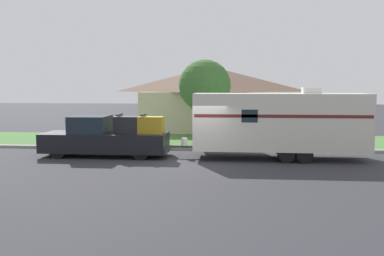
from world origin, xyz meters
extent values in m
plane|color=#2D2D33|center=(0.00, 0.00, 0.00)|extent=(120.00, 120.00, 0.00)
cube|color=#999993|center=(0.00, 3.75, 0.07)|extent=(80.00, 0.30, 0.14)
cube|color=#477538|center=(0.00, 7.40, 0.01)|extent=(80.00, 7.00, 0.03)
cube|color=beige|center=(-0.15, 14.65, 1.46)|extent=(9.75, 7.74, 2.91)
pyramid|color=brown|center=(-0.15, 14.65, 3.87)|extent=(10.53, 8.36, 1.91)
cube|color=#4C3828|center=(-0.15, 10.80, 1.05)|extent=(1.00, 0.06, 2.10)
cylinder|color=black|center=(-6.59, 0.61, 0.42)|extent=(0.85, 0.28, 0.85)
cylinder|color=black|center=(-6.59, 2.27, 0.42)|extent=(0.85, 0.28, 0.85)
cylinder|color=black|center=(-2.67, 0.61, 0.42)|extent=(0.85, 0.28, 0.85)
cylinder|color=black|center=(-2.67, 2.27, 0.42)|extent=(0.85, 0.28, 0.85)
cube|color=black|center=(-5.88, 1.44, 0.68)|extent=(3.32, 2.02, 0.89)
cube|color=#19232D|center=(-5.28, 1.44, 1.53)|extent=(1.72, 1.86, 0.81)
cube|color=black|center=(-2.91, 1.44, 0.68)|extent=(2.62, 2.02, 0.89)
cube|color=#333333|center=(-1.54, 1.44, 0.35)|extent=(0.12, 1.82, 0.20)
cube|color=black|center=(-3.49, 1.44, 1.52)|extent=(1.15, 0.85, 0.80)
cube|color=black|center=(-3.86, 1.44, 2.00)|extent=(0.10, 0.93, 0.08)
cube|color=olive|center=(-2.33, 1.44, 1.52)|extent=(1.15, 0.85, 0.80)
cube|color=black|center=(-2.70, 1.44, 2.00)|extent=(0.10, 0.93, 0.08)
cylinder|color=black|center=(3.87, 0.40, 0.36)|extent=(0.71, 0.22, 0.71)
cylinder|color=black|center=(3.87, 2.49, 0.36)|extent=(0.71, 0.22, 0.71)
cylinder|color=black|center=(4.66, 0.40, 0.36)|extent=(0.71, 0.22, 0.71)
cylinder|color=black|center=(4.66, 2.49, 0.36)|extent=(0.71, 0.22, 0.71)
cube|color=beige|center=(3.64, 1.44, 1.75)|extent=(7.80, 2.37, 2.56)
cube|color=#5B1E1E|center=(3.64, 0.25, 2.07)|extent=(7.64, 0.01, 0.14)
cube|color=#383838|center=(-0.80, 1.44, 0.52)|extent=(1.09, 0.12, 0.10)
cylinder|color=silver|center=(-0.75, 1.44, 0.75)|extent=(0.28, 0.28, 0.36)
cube|color=silver|center=(5.04, 1.44, 3.17)|extent=(0.80, 0.68, 0.28)
cube|color=#19232D|center=(2.24, 0.25, 2.07)|extent=(0.70, 0.01, 0.56)
cylinder|color=brown|center=(-6.45, 4.89, 0.54)|extent=(0.09, 0.09, 1.07)
cube|color=black|center=(-6.45, 4.89, 1.18)|extent=(0.48, 0.20, 0.22)
cylinder|color=brown|center=(-0.09, 6.10, 1.13)|extent=(0.24, 0.24, 2.26)
sphere|color=#38662D|center=(-0.09, 6.10, 3.38)|extent=(2.98, 2.98, 2.98)
camera|label=1|loc=(1.46, -18.40, 3.40)|focal=40.00mm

